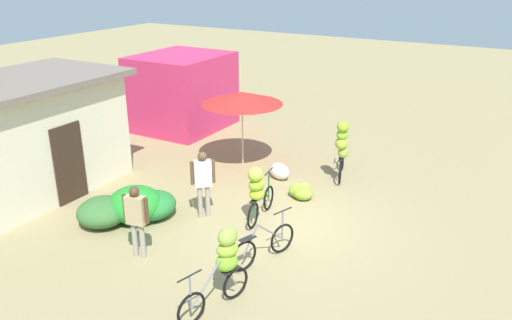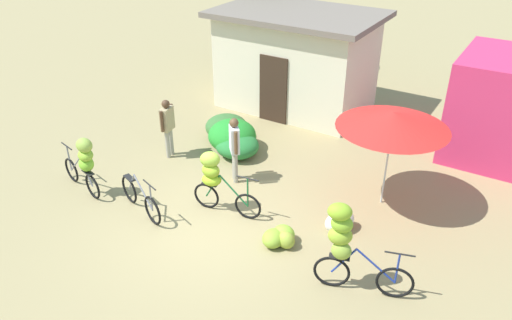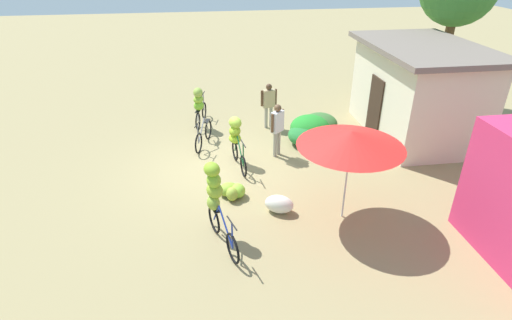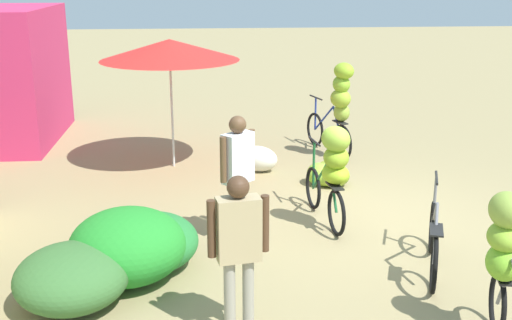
% 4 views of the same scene
% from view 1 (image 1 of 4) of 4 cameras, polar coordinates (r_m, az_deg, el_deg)
% --- Properties ---
extents(ground_plane, '(60.00, 60.00, 0.00)m').
position_cam_1_polar(ground_plane, '(12.05, 3.07, -7.12)').
color(ground_plane, '#958459').
extents(building_low, '(4.87, 3.27, 2.99)m').
position_cam_1_polar(building_low, '(14.51, -23.85, 2.55)').
color(building_low, beige).
rests_on(building_low, ground).
extents(shop_pink, '(3.20, 2.80, 2.63)m').
position_cam_1_polar(shop_pink, '(18.81, -8.14, 7.50)').
color(shop_pink, '#CD2E5D').
rests_on(shop_pink, ground).
extents(hedge_bush_front_left, '(1.19, 1.17, 0.65)m').
position_cam_1_polar(hedge_bush_front_left, '(12.40, -16.58, -5.50)').
color(hedge_bush_front_left, '#386931').
rests_on(hedge_bush_front_left, ground).
extents(hedge_bush_front_right, '(1.27, 1.29, 0.82)m').
position_cam_1_polar(hedge_bush_front_right, '(12.37, -13.20, -4.78)').
color(hedge_bush_front_right, '#248A2A').
rests_on(hedge_bush_front_right, ground).
extents(hedge_bush_mid, '(1.17, 1.08, 0.62)m').
position_cam_1_polar(hedge_bush_mid, '(12.47, -11.38, -4.91)').
color(hedge_bush_mid, '#277935').
rests_on(hedge_bush_mid, ground).
extents(market_umbrella, '(2.35, 2.35, 2.22)m').
position_cam_1_polar(market_umbrella, '(14.82, -1.54, 6.88)').
color(market_umbrella, beige).
rests_on(market_umbrella, ground).
extents(bicycle_leftmost, '(1.59, 0.51, 1.46)m').
position_cam_1_polar(bicycle_leftmost, '(9.09, -3.57, -11.06)').
color(bicycle_leftmost, black).
rests_on(bicycle_leftmost, ground).
extents(bicycle_near_pile, '(1.62, 0.59, 0.97)m').
position_cam_1_polar(bicycle_near_pile, '(10.52, 0.85, -9.42)').
color(bicycle_near_pile, black).
rests_on(bicycle_near_pile, ground).
extents(bicycle_center_loaded, '(1.60, 0.48, 1.42)m').
position_cam_1_polar(bicycle_center_loaded, '(11.72, 0.17, -3.24)').
color(bicycle_center_loaded, black).
rests_on(bicycle_center_loaded, ground).
extents(bicycle_by_shop, '(1.68, 0.65, 1.77)m').
position_cam_1_polar(bicycle_by_shop, '(14.13, 9.50, 1.64)').
color(bicycle_by_shop, black).
rests_on(bicycle_by_shop, ground).
extents(banana_pile_on_ground, '(0.69, 0.73, 0.36)m').
position_cam_1_polar(banana_pile_on_ground, '(13.31, 4.94, -3.48)').
color(banana_pile_on_ground, '#85A831').
rests_on(banana_pile_on_ground, ground).
extents(produce_sack, '(0.70, 0.82, 0.44)m').
position_cam_1_polar(produce_sack, '(14.39, 2.63, -1.24)').
color(produce_sack, silver).
rests_on(produce_sack, ground).
extents(person_vendor, '(0.42, 0.45, 1.64)m').
position_cam_1_polar(person_vendor, '(12.03, -5.88, -1.95)').
color(person_vendor, gray).
rests_on(person_vendor, ground).
extents(person_bystander, '(0.27, 0.57, 1.58)m').
position_cam_1_polar(person_bystander, '(10.63, -13.10, -5.93)').
color(person_bystander, gray).
rests_on(person_bystander, ground).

